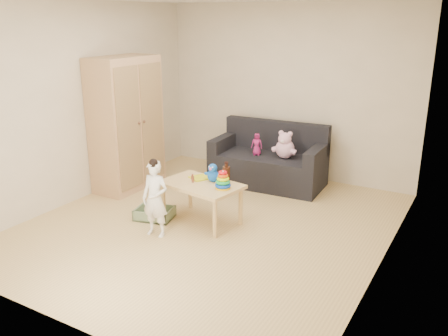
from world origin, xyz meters
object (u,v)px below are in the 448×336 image
Objects in this scene: sofa at (268,170)px; toddler at (155,200)px; play_table at (202,203)px; wardrobe at (126,124)px.

toddler is (-0.36, -2.21, 0.20)m from sofa.
play_table is at bearing -97.08° from sofa.
toddler is at bearing -102.37° from sofa.
play_table is 1.09× the size of toddler.
play_table is (-0.12, -1.63, 0.02)m from sofa.
sofa is 1.88× the size of toddler.
toddler is at bearing -113.42° from play_table.
wardrobe is 2.18× the size of toddler.
sofa is 2.24m from toddler.
play_table is 0.65m from toddler.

